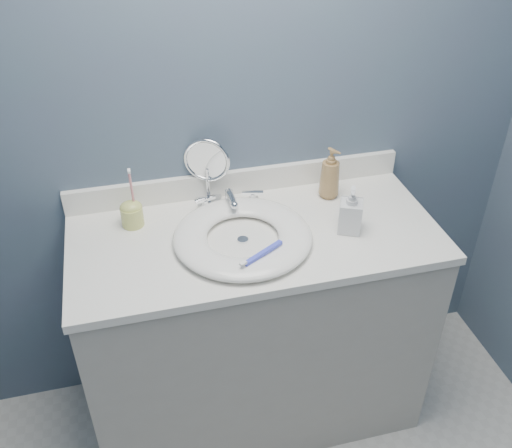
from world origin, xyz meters
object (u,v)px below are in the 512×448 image
object	(u,v)px
makeup_mirror	(207,167)
toothbrush_holder	(132,213)
soap_bottle_clear	(351,210)
soap_bottle_amber	(330,173)

from	to	relation	value
makeup_mirror	toothbrush_holder	bearing A→B (deg)	-137.88
soap_bottle_clear	toothbrush_holder	distance (m)	0.72
soap_bottle_clear	soap_bottle_amber	bearing A→B (deg)	112.90
makeup_mirror	soap_bottle_amber	world-z (taller)	makeup_mirror
soap_bottle_amber	toothbrush_holder	xyz separation A→B (m)	(-0.70, -0.01, -0.05)
soap_bottle_amber	soap_bottle_clear	distance (m)	0.22
makeup_mirror	soap_bottle_clear	bearing A→B (deg)	-11.48
soap_bottle_clear	makeup_mirror	bearing A→B (deg)	169.25
soap_bottle_clear	toothbrush_holder	world-z (taller)	toothbrush_holder
makeup_mirror	soap_bottle_amber	distance (m)	0.43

